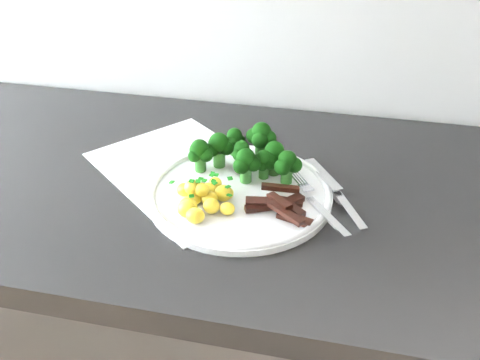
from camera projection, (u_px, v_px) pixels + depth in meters
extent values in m
cube|color=black|center=(238.00, 360.00, 1.06)|extent=(2.30, 0.57, 0.86)
cube|color=white|center=(188.00, 172.00, 0.85)|extent=(0.39, 0.38, 0.00)
cube|color=slate|center=(241.00, 157.00, 0.89)|extent=(0.10, 0.12, 0.00)
cube|color=slate|center=(228.00, 161.00, 0.88)|extent=(0.09, 0.11, 0.00)
cube|color=slate|center=(216.00, 164.00, 0.87)|extent=(0.09, 0.11, 0.00)
cube|color=slate|center=(203.00, 167.00, 0.86)|extent=(0.09, 0.11, 0.00)
cube|color=slate|center=(189.00, 171.00, 0.85)|extent=(0.08, 0.10, 0.00)
cube|color=slate|center=(176.00, 174.00, 0.84)|extent=(0.08, 0.10, 0.00)
cylinder|color=white|center=(240.00, 194.00, 0.79)|extent=(0.28, 0.28, 0.01)
torus|color=white|center=(240.00, 191.00, 0.79)|extent=(0.27, 0.27, 0.01)
cylinder|color=#275F1E|center=(242.00, 161.00, 0.82)|extent=(0.01, 0.01, 0.02)
sphere|color=black|center=(247.00, 154.00, 0.81)|extent=(0.02, 0.02, 0.02)
sphere|color=black|center=(242.00, 150.00, 0.82)|extent=(0.02, 0.02, 0.02)
sphere|color=black|center=(239.00, 155.00, 0.81)|extent=(0.02, 0.02, 0.02)
sphere|color=black|center=(242.00, 148.00, 0.81)|extent=(0.02, 0.02, 0.02)
cylinder|color=#275F1E|center=(274.00, 166.00, 0.82)|extent=(0.02, 0.02, 0.03)
sphere|color=black|center=(281.00, 157.00, 0.81)|extent=(0.02, 0.02, 0.02)
sphere|color=black|center=(272.00, 152.00, 0.82)|extent=(0.02, 0.02, 0.02)
sphere|color=black|center=(270.00, 158.00, 0.80)|extent=(0.02, 0.02, 0.02)
sphere|color=black|center=(274.00, 150.00, 0.81)|extent=(0.03, 0.03, 0.03)
cylinder|color=#275F1E|center=(219.00, 159.00, 0.84)|extent=(0.02, 0.02, 0.03)
sphere|color=black|center=(226.00, 148.00, 0.83)|extent=(0.02, 0.02, 0.02)
sphere|color=black|center=(217.00, 144.00, 0.84)|extent=(0.03, 0.03, 0.03)
sphere|color=black|center=(212.00, 150.00, 0.83)|extent=(0.02, 0.02, 0.02)
sphere|color=black|center=(219.00, 142.00, 0.83)|extent=(0.03, 0.03, 0.03)
cylinder|color=#275F1E|center=(261.00, 148.00, 0.85)|extent=(0.02, 0.02, 0.03)
sphere|color=black|center=(268.00, 138.00, 0.84)|extent=(0.03, 0.03, 0.03)
sphere|color=black|center=(265.00, 134.00, 0.85)|extent=(0.02, 0.02, 0.02)
sphere|color=black|center=(254.00, 136.00, 0.84)|extent=(0.03, 0.03, 0.03)
sphere|color=black|center=(260.00, 140.00, 0.83)|extent=(0.03, 0.03, 0.03)
sphere|color=black|center=(261.00, 132.00, 0.84)|extent=(0.03, 0.03, 0.03)
cylinder|color=#275F1E|center=(235.00, 148.00, 0.86)|extent=(0.02, 0.02, 0.02)
sphere|color=black|center=(240.00, 140.00, 0.85)|extent=(0.02, 0.02, 0.02)
sphere|color=black|center=(234.00, 137.00, 0.86)|extent=(0.02, 0.02, 0.02)
sphere|color=black|center=(232.00, 142.00, 0.84)|extent=(0.02, 0.02, 0.02)
sphere|color=black|center=(235.00, 135.00, 0.84)|extent=(0.02, 0.02, 0.02)
cylinder|color=#275F1E|center=(286.00, 175.00, 0.80)|extent=(0.02, 0.02, 0.02)
sphere|color=black|center=(294.00, 165.00, 0.79)|extent=(0.02, 0.02, 0.02)
sphere|color=black|center=(286.00, 162.00, 0.80)|extent=(0.02, 0.02, 0.02)
sphere|color=black|center=(283.00, 167.00, 0.79)|extent=(0.03, 0.03, 0.03)
sphere|color=black|center=(287.00, 160.00, 0.79)|extent=(0.03, 0.03, 0.03)
cylinder|color=#275F1E|center=(200.00, 164.00, 0.83)|extent=(0.02, 0.02, 0.02)
sphere|color=black|center=(206.00, 155.00, 0.82)|extent=(0.02, 0.02, 0.02)
sphere|color=black|center=(197.00, 150.00, 0.83)|extent=(0.02, 0.02, 0.02)
sphere|color=black|center=(194.00, 156.00, 0.82)|extent=(0.02, 0.02, 0.02)
sphere|color=black|center=(200.00, 148.00, 0.82)|extent=(0.03, 0.03, 0.03)
cylinder|color=#275F1E|center=(246.00, 174.00, 0.81)|extent=(0.02, 0.02, 0.03)
sphere|color=black|center=(253.00, 164.00, 0.79)|extent=(0.02, 0.02, 0.02)
sphere|color=black|center=(244.00, 159.00, 0.80)|extent=(0.03, 0.03, 0.03)
sphere|color=black|center=(241.00, 166.00, 0.79)|extent=(0.03, 0.03, 0.03)
sphere|color=black|center=(246.00, 158.00, 0.79)|extent=(0.03, 0.03, 0.03)
cylinder|color=#275F1E|center=(264.00, 171.00, 0.82)|extent=(0.02, 0.02, 0.02)
sphere|color=black|center=(270.00, 164.00, 0.80)|extent=(0.02, 0.02, 0.02)
sphere|color=black|center=(265.00, 160.00, 0.81)|extent=(0.02, 0.02, 0.02)
sphere|color=black|center=(258.00, 161.00, 0.81)|extent=(0.02, 0.02, 0.02)
sphere|color=black|center=(262.00, 166.00, 0.80)|extent=(0.02, 0.02, 0.02)
sphere|color=black|center=(264.00, 158.00, 0.80)|extent=(0.03, 0.03, 0.03)
ellipsoid|color=yellow|center=(227.00, 209.00, 0.74)|extent=(0.02, 0.02, 0.02)
ellipsoid|color=yellow|center=(195.00, 198.00, 0.76)|extent=(0.02, 0.02, 0.02)
ellipsoid|color=yellow|center=(208.00, 189.00, 0.78)|extent=(0.02, 0.02, 0.02)
ellipsoid|color=yellow|center=(227.00, 193.00, 0.77)|extent=(0.02, 0.02, 0.02)
ellipsoid|color=yellow|center=(198.00, 193.00, 0.77)|extent=(0.02, 0.02, 0.02)
ellipsoid|color=yellow|center=(191.00, 189.00, 0.78)|extent=(0.02, 0.02, 0.02)
ellipsoid|color=yellow|center=(188.00, 206.00, 0.74)|extent=(0.03, 0.02, 0.02)
ellipsoid|color=yellow|center=(209.00, 199.00, 0.76)|extent=(0.03, 0.02, 0.02)
ellipsoid|color=yellow|center=(208.00, 192.00, 0.77)|extent=(0.02, 0.02, 0.02)
ellipsoid|color=yellow|center=(187.00, 209.00, 0.73)|extent=(0.03, 0.02, 0.02)
ellipsoid|color=yellow|center=(223.00, 193.00, 0.76)|extent=(0.03, 0.02, 0.02)
ellipsoid|color=yellow|center=(211.00, 206.00, 0.74)|extent=(0.02, 0.02, 0.02)
ellipsoid|color=yellow|center=(195.00, 216.00, 0.72)|extent=(0.03, 0.02, 0.02)
ellipsoid|color=yellow|center=(184.00, 190.00, 0.78)|extent=(0.02, 0.02, 0.02)
ellipsoid|color=yellow|center=(215.00, 183.00, 0.79)|extent=(0.02, 0.02, 0.02)
ellipsoid|color=yellow|center=(201.00, 189.00, 0.75)|extent=(0.02, 0.02, 0.02)
ellipsoid|color=yellow|center=(193.00, 187.00, 0.75)|extent=(0.02, 0.02, 0.02)
cube|color=#126511|center=(215.00, 183.00, 0.74)|extent=(0.01, 0.01, 0.00)
cube|color=#126511|center=(213.00, 181.00, 0.75)|extent=(0.01, 0.01, 0.00)
cube|color=#126511|center=(198.00, 181.00, 0.74)|extent=(0.01, 0.01, 0.00)
cube|color=#126511|center=(230.00, 178.00, 0.76)|extent=(0.01, 0.01, 0.00)
cube|color=#126511|center=(213.00, 173.00, 0.77)|extent=(0.01, 0.01, 0.00)
cube|color=#126511|center=(191.00, 196.00, 0.72)|extent=(0.01, 0.01, 0.00)
cube|color=#126511|center=(216.00, 175.00, 0.78)|extent=(0.01, 0.01, 0.00)
cube|color=#126511|center=(212.00, 175.00, 0.76)|extent=(0.01, 0.01, 0.00)
cube|color=#126511|center=(201.00, 179.00, 0.76)|extent=(0.01, 0.01, 0.00)
cube|color=#126511|center=(228.00, 187.00, 0.73)|extent=(0.01, 0.01, 0.00)
cube|color=#126511|center=(204.00, 181.00, 0.74)|extent=(0.01, 0.01, 0.00)
cube|color=#126511|center=(192.00, 181.00, 0.74)|extent=(0.01, 0.01, 0.00)
cube|color=#126511|center=(229.00, 195.00, 0.73)|extent=(0.01, 0.01, 0.00)
cube|color=#126511|center=(172.00, 182.00, 0.75)|extent=(0.01, 0.01, 0.00)
cube|color=black|center=(292.00, 208.00, 0.74)|extent=(0.04, 0.04, 0.01)
cube|color=black|center=(295.00, 219.00, 0.72)|extent=(0.05, 0.03, 0.01)
cube|color=black|center=(289.00, 203.00, 0.76)|extent=(0.04, 0.05, 0.01)
cube|color=black|center=(264.00, 207.00, 0.75)|extent=(0.06, 0.04, 0.01)
cube|color=black|center=(287.00, 201.00, 0.76)|extent=(0.05, 0.01, 0.01)
cube|color=black|center=(286.00, 213.00, 0.72)|extent=(0.06, 0.04, 0.01)
cube|color=black|center=(266.00, 202.00, 0.75)|extent=(0.06, 0.03, 0.01)
cube|color=black|center=(279.00, 201.00, 0.74)|extent=(0.04, 0.04, 0.01)
cube|color=black|center=(280.00, 188.00, 0.76)|extent=(0.06, 0.02, 0.01)
cube|color=silver|center=(328.00, 216.00, 0.72)|extent=(0.07, 0.10, 0.02)
cube|color=silver|center=(306.00, 188.00, 0.78)|extent=(0.03, 0.03, 0.01)
cylinder|color=silver|center=(303.00, 178.00, 0.80)|extent=(0.02, 0.03, 0.00)
cylinder|color=silver|center=(300.00, 179.00, 0.80)|extent=(0.02, 0.03, 0.00)
cylinder|color=silver|center=(298.00, 179.00, 0.80)|extent=(0.02, 0.03, 0.00)
cylinder|color=silver|center=(295.00, 180.00, 0.79)|extent=(0.02, 0.03, 0.00)
cube|color=silver|center=(323.00, 174.00, 0.82)|extent=(0.07, 0.10, 0.01)
cube|color=silver|center=(349.00, 211.00, 0.75)|extent=(0.06, 0.08, 0.02)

